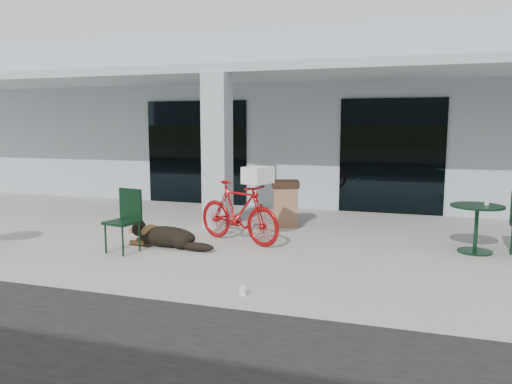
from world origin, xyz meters
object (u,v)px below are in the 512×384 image
(bicycle, at_px, (238,212))
(cafe_chair_near, at_px, (122,221))
(dog, at_px, (167,235))
(cafe_table_far, at_px, (476,229))
(trash_receptacle, at_px, (285,203))

(bicycle, relative_size, cafe_chair_near, 1.75)
(bicycle, bearing_deg, cafe_chair_near, 150.52)
(dog, distance_m, cafe_table_far, 5.18)
(bicycle, relative_size, dog, 1.47)
(cafe_chair_near, xyz_separation_m, trash_receptacle, (2.00, 2.94, -0.05))
(dog, height_order, cafe_table_far, cafe_table_far)
(cafe_table_far, relative_size, trash_receptacle, 0.90)
(cafe_table_far, height_order, trash_receptacle, trash_receptacle)
(bicycle, bearing_deg, trash_receptacle, 7.41)
(cafe_chair_near, bearing_deg, bicycle, 50.37)
(dog, bearing_deg, cafe_table_far, 17.23)
(dog, bearing_deg, cafe_chair_near, -131.19)
(cafe_chair_near, height_order, cafe_table_far, cafe_chair_near)
(dog, xyz_separation_m, trash_receptacle, (1.48, 2.40, 0.26))
(dog, height_order, trash_receptacle, trash_receptacle)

